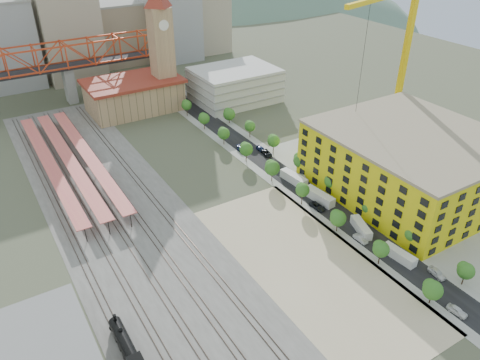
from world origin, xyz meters
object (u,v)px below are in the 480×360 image
locomotive (131,355)px  site_trailer_c (319,197)px  site_trailer_b (361,228)px  site_trailer_a (399,255)px  site_trailer_d (294,178)px  clock_tower (161,37)px  tower_crane (404,36)px  construction_building (410,162)px  car_0 (457,311)px

locomotive → site_trailer_c: bearing=20.4°
site_trailer_b → locomotive: bearing=-154.5°
site_trailer_a → site_trailer_d: 42.34m
clock_tower → site_trailer_d: (8.00, -78.93, -27.33)m
locomotive → site_trailer_c: (66.00, 24.60, -0.61)m
clock_tower → tower_crane: (54.86, -72.37, 8.44)m
site_trailer_b → site_trailer_c: site_trailer_c is taller
construction_building → car_0: 50.16m
locomotive → site_trailer_d: locomotive is taller
site_trailer_b → tower_crane: bearing=56.5°
site_trailer_d → car_0: 61.14m
construction_building → site_trailer_a: size_ratio=5.73×
clock_tower → tower_crane: bearing=-52.8°
tower_crane → site_trailer_b: 69.11m
clock_tower → locomotive: size_ratio=2.41×
site_trailer_c → car_0: site_trailer_c is taller
tower_crane → site_trailer_c: 61.85m
clock_tower → construction_building: size_ratio=1.03×
construction_building → site_trailer_a: 34.58m
site_trailer_d → clock_tower: bearing=90.3°
construction_building → locomotive: size_ratio=2.35×
construction_building → site_trailer_b: size_ratio=5.74×
clock_tower → site_trailer_c: bearing=-85.0°
clock_tower → site_trailer_b: 112.00m
tower_crane → construction_building: bearing=-127.1°
site_trailer_a → site_trailer_b: 13.00m
site_trailer_a → construction_building: bearing=34.0°
clock_tower → car_0: 142.84m
construction_building → site_trailer_d: 34.41m
site_trailer_d → site_trailer_c: bearing=-95.4°
locomotive → site_trailer_a: bearing=-4.8°
site_trailer_b → site_trailer_d: 29.35m
locomotive → car_0: locomotive is taller
locomotive → site_trailer_d: 75.57m
site_trailer_a → car_0: site_trailer_a is taller
site_trailer_c → car_0: (-3.00, -48.85, -0.65)m
construction_building → tower_crane: (20.86, 27.63, 27.73)m
site_trailer_d → locomotive: bearing=-156.3°
site_trailer_a → site_trailer_c: site_trailer_c is taller
site_trailer_d → tower_crane: bearing=2.5°
site_trailer_a → car_0: size_ratio=1.99×
clock_tower → site_trailer_c: 95.48m
construction_building → site_trailer_c: 28.61m
tower_crane → clock_tower: bearing=127.2°
construction_building → site_trailer_a: (-26.00, -21.28, -8.20)m
construction_building → locomotive: (-92.00, -15.74, -7.40)m
site_trailer_b → site_trailer_d: bearing=109.1°
site_trailer_c → site_trailer_b: bearing=-96.0°
site_trailer_a → site_trailer_b: size_ratio=1.00×
construction_building → site_trailer_a: construction_building is taller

